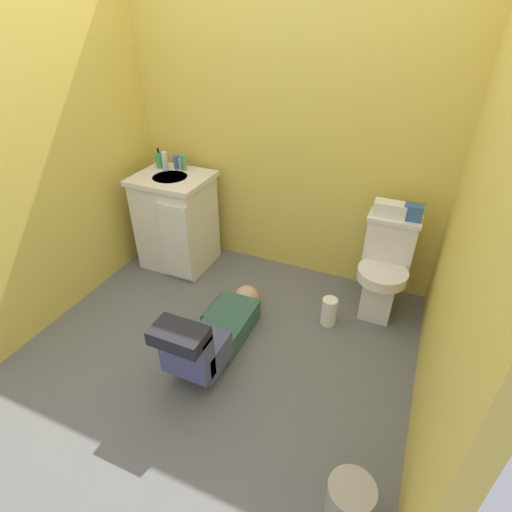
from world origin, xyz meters
TOP-DOWN VIEW (x-y plane):
  - ground_plane at (0.00, 0.00)m, footprint 3.02×3.16m
  - wall_back at (0.00, 1.12)m, footprint 2.68×0.08m
  - wall_left at (-1.30, 0.00)m, footprint 0.08×2.16m
  - wall_right at (1.30, 0.00)m, footprint 0.08×2.16m
  - toilet at (0.92, 0.79)m, footprint 0.36×0.46m
  - vanity_cabinet at (-0.83, 0.74)m, footprint 0.60×0.53m
  - faucet at (-0.83, 0.89)m, footprint 0.02×0.02m
  - person_plumber at (-0.01, -0.12)m, footprint 0.39×1.06m
  - tissue_box at (0.87, 0.88)m, footprint 0.22×0.11m
  - toiletry_bag at (1.02, 0.88)m, footprint 0.12×0.09m
  - soap_dispenser at (-1.02, 0.87)m, footprint 0.06×0.06m
  - bottle_clear at (-0.94, 0.84)m, footprint 0.05×0.05m
  - bottle_blue at (-0.87, 0.91)m, footprint 0.05×0.05m
  - bottle_green at (-0.80, 0.90)m, footprint 0.05×0.05m
  - trash_can at (1.04, -0.78)m, footprint 0.22×0.22m
  - paper_towel_roll at (0.62, 0.47)m, footprint 0.11×0.11m

SIDE VIEW (x-z plane):
  - ground_plane at x=0.00m, z-range -0.04..0.00m
  - paper_towel_roll at x=0.62m, z-range 0.00..0.22m
  - trash_can at x=1.04m, z-range 0.00..0.24m
  - person_plumber at x=-0.01m, z-range -0.08..0.44m
  - toilet at x=0.92m, z-range -0.01..0.74m
  - vanity_cabinet at x=-0.83m, z-range 0.01..0.83m
  - tissue_box at x=0.87m, z-range 0.75..0.85m
  - toiletry_bag at x=1.02m, z-range 0.75..0.86m
  - faucet at x=-0.83m, z-range 0.82..0.92m
  - bottle_blue at x=-0.87m, z-range 0.82..0.93m
  - bottle_green at x=-0.80m, z-range 0.82..0.95m
  - soap_dispenser at x=-1.02m, z-range 0.80..0.97m
  - bottle_clear at x=-0.94m, z-range 0.82..0.98m
  - wall_back at x=0.00m, z-range 0.00..2.40m
  - wall_left at x=-1.30m, z-range 0.00..2.40m
  - wall_right at x=1.30m, z-range 0.00..2.40m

